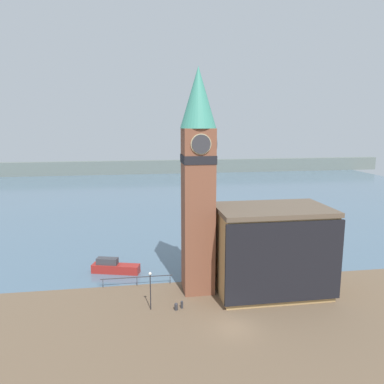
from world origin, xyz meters
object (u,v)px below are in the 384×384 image
at_px(boat_near, 114,267).
at_px(mooring_bollard_far, 176,306).
at_px(clock_tower, 198,177).
at_px(pier_building, 272,250).
at_px(lamp_post, 150,284).
at_px(mooring_bollard_near, 182,304).

distance_m(boat_near, mooring_bollard_far, 12.84).
height_order(boat_near, mooring_bollard_far, boat_near).
distance_m(clock_tower, pier_building, 11.65).
relative_size(pier_building, lamp_post, 3.08).
height_order(pier_building, boat_near, pier_building).
height_order(mooring_bollard_far, lamp_post, lamp_post).
xyz_separation_m(clock_tower, pier_building, (8.08, -1.69, -8.22)).
relative_size(clock_tower, boat_near, 3.95).
bearing_deg(clock_tower, mooring_bollard_near, -120.33).
distance_m(boat_near, lamp_post, 11.43).
bearing_deg(mooring_bollard_far, clock_tower, 55.34).
bearing_deg(mooring_bollard_near, clock_tower, 59.67).
distance_m(clock_tower, boat_near, 17.09).
distance_m(clock_tower, mooring_bollard_far, 13.77).
bearing_deg(mooring_bollard_near, pier_building, 12.65).
height_order(pier_building, lamp_post, pier_building).
height_order(pier_building, mooring_bollard_near, pier_building).
distance_m(mooring_bollard_near, lamp_post, 3.99).
bearing_deg(lamp_post, boat_near, 111.73).
xyz_separation_m(mooring_bollard_near, lamp_post, (-3.20, 0.20, 2.38)).
distance_m(clock_tower, mooring_bollard_near, 13.53).
relative_size(mooring_bollard_near, mooring_bollard_far, 1.06).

